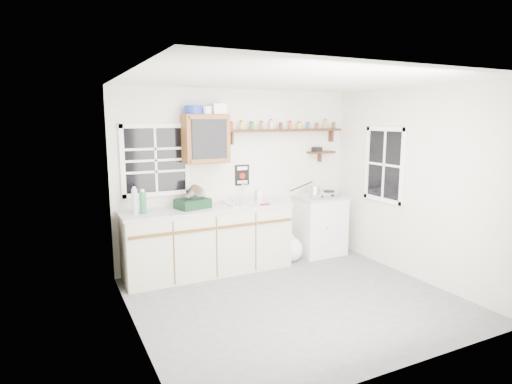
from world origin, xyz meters
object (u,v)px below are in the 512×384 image
Objects in this scene: upper_cabinet at (206,139)px; hotplate at (322,194)px; dish_rack at (194,201)px; right_cabinet at (320,225)px; spice_shelf at (285,130)px; main_cabinet at (209,240)px.

upper_cabinet is 2.01m from hotplate.
upper_cabinet is 0.85m from dish_rack.
dish_rack reaches higher than right_cabinet.
upper_cabinet is at bearing 171.54° from hotplate.
spice_shelf is 3.99× the size of dish_rack.
spice_shelf is (1.27, 0.07, 0.10)m from upper_cabinet.
hotplate is at bearing -14.82° from dish_rack.
spice_shelf is at bearing 160.64° from right_cabinet.
hotplate reaches higher than main_cabinet.
right_cabinet is 2.26m from upper_cabinet.
upper_cabinet reaches higher than main_cabinet.
dish_rack reaches higher than main_cabinet.
upper_cabinet is (-1.80, 0.12, 1.37)m from right_cabinet.
main_cabinet is at bearing 176.08° from hotplate.
dish_rack is at bearing -172.50° from spice_shelf.
spice_shelf is at bearing -7.02° from dish_rack.
right_cabinet is 1.40× the size of upper_cabinet.
right_cabinet is 1.57× the size of hotplate.
upper_cabinet reaches higher than spice_shelf.
dish_rack is 2.04m from hotplate.
upper_cabinet is at bearing 14.53° from dish_rack.
hotplate is at bearing -4.38° from upper_cabinet.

